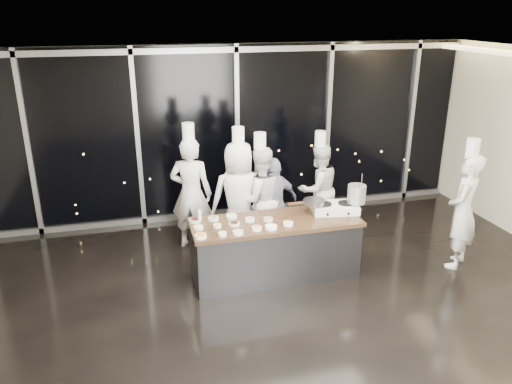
% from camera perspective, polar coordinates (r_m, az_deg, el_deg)
% --- Properties ---
extents(ground, '(9.00, 9.00, 0.00)m').
position_cam_1_polar(ground, '(6.90, 4.35, -13.03)').
color(ground, black).
rests_on(ground, ground).
extents(room_shell, '(9.02, 7.02, 3.21)m').
position_cam_1_polar(room_shell, '(6.03, 6.51, 5.37)').
color(room_shell, beige).
rests_on(room_shell, ground).
extents(window_wall, '(8.90, 0.11, 3.20)m').
position_cam_1_polar(window_wall, '(9.33, -2.23, 6.75)').
color(window_wall, black).
rests_on(window_wall, ground).
extents(demo_counter, '(2.46, 0.86, 0.90)m').
position_cam_1_polar(demo_counter, '(7.42, 2.19, -6.41)').
color(demo_counter, '#37373C').
rests_on(demo_counter, ground).
extents(stove, '(0.74, 0.52, 0.14)m').
position_cam_1_polar(stove, '(7.59, 8.98, -1.78)').
color(stove, silver).
rests_on(stove, demo_counter).
extents(frying_pan, '(0.60, 0.38, 0.06)m').
position_cam_1_polar(frying_pan, '(7.49, 6.61, -1.12)').
color(frying_pan, slate).
rests_on(frying_pan, stove).
extents(stock_pot, '(0.31, 0.31, 0.27)m').
position_cam_1_polar(stock_pot, '(7.59, 11.43, -0.22)').
color(stock_pot, silver).
rests_on(stock_pot, stove).
extents(prep_bowls, '(1.41, 0.71, 0.05)m').
position_cam_1_polar(prep_bowls, '(7.02, -2.45, -3.76)').
color(prep_bowls, white).
rests_on(prep_bowls, demo_counter).
extents(squeeze_bottle, '(0.06, 0.06, 0.21)m').
position_cam_1_polar(squeeze_bottle, '(7.19, -6.48, -2.64)').
color(squeeze_bottle, silver).
rests_on(squeeze_bottle, demo_counter).
extents(chef_far_left, '(0.80, 0.67, 2.11)m').
position_cam_1_polar(chef_far_left, '(8.18, -7.42, -0.09)').
color(chef_far_left, silver).
rests_on(chef_far_left, ground).
extents(chef_left, '(0.92, 0.61, 2.08)m').
position_cam_1_polar(chef_left, '(8.00, -1.96, -0.58)').
color(chef_left, silver).
rests_on(chef_left, ground).
extents(chef_center, '(0.90, 0.73, 1.97)m').
position_cam_1_polar(chef_center, '(8.11, 0.43, -0.70)').
color(chef_center, silver).
rests_on(chef_center, ground).
extents(guest, '(0.99, 0.68, 1.55)m').
position_cam_1_polar(guest, '(8.16, 2.07, -1.33)').
color(guest, '#15153B').
rests_on(guest, ground).
extents(chef_right, '(0.90, 0.77, 1.84)m').
position_cam_1_polar(chef_right, '(8.79, 7.11, 0.41)').
color(chef_right, silver).
rests_on(chef_right, ground).
extents(chef_side, '(0.78, 0.76, 2.03)m').
position_cam_1_polar(chef_side, '(8.14, 22.58, -1.96)').
color(chef_side, silver).
rests_on(chef_side, ground).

